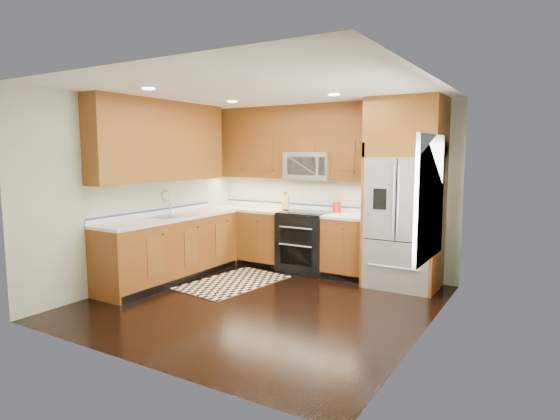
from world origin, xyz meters
The scene contains 16 objects.
ground centered at (0.00, 0.00, 0.00)m, with size 4.00×4.00×0.00m, color black.
wall_back centered at (0.00, 2.00, 1.30)m, with size 4.00×0.02×2.60m, color beige.
wall_left centered at (-2.00, 0.00, 1.30)m, with size 0.02×4.00×2.60m, color beige.
wall_right centered at (2.00, 0.00, 1.30)m, with size 0.02×4.00×2.60m, color beige.
window centered at (1.98, 0.20, 1.40)m, with size 0.04×1.10×1.30m.
base_cabinets centered at (-1.23, 0.90, 0.45)m, with size 2.85×3.00×0.90m.
countertop centered at (-1.09, 1.01, 0.92)m, with size 2.86×3.01×0.04m.
upper_cabinets centered at (-1.15, 1.09, 2.02)m, with size 2.85×3.00×1.15m.
range centered at (-0.25, 1.67, 0.47)m, with size 0.76×0.67×0.95m.
microwave centered at (-0.25, 1.80, 1.66)m, with size 0.76×0.40×0.42m.
refrigerator centered at (1.30, 1.63, 1.30)m, with size 0.98×0.75×2.60m.
sink_faucet centered at (-1.73, 0.23, 0.99)m, with size 0.54×0.44×0.37m.
rug centered at (-0.83, 0.54, 0.01)m, with size 0.92×1.54×0.01m, color black.
knife_block centered at (-0.69, 1.79, 1.06)m, with size 0.15×0.17×0.29m.
utensil_crock centered at (0.19, 1.85, 1.07)m, with size 0.14×0.14×0.36m.
cutting_board centered at (0.75, 1.83, 0.95)m, with size 0.28×0.28×0.02m, color brown.
Camera 1 is at (3.13, -4.73, 1.86)m, focal length 30.00 mm.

